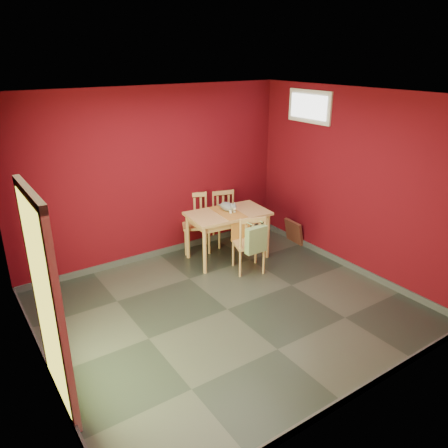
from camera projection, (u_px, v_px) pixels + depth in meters
ground at (227, 309)px, 5.71m from camera, size 4.50×4.50×0.00m
room_shell at (227, 306)px, 5.70m from camera, size 4.50×4.50×4.50m
doorway at (45, 298)px, 3.83m from camera, size 0.06×1.01×2.13m
window at (309, 106)px, 6.78m from camera, size 0.05×0.90×0.50m
outlet_plate at (238, 219)px, 7.97m from camera, size 0.08×0.02×0.12m
dining_table at (228, 218)px, 6.91m from camera, size 1.32×0.85×0.79m
table_runner at (232, 218)px, 6.80m from camera, size 0.39×0.72×0.35m
chair_far_left at (196, 222)px, 7.31m from camera, size 0.60×0.60×0.96m
chair_far_right at (225, 217)px, 7.57m from camera, size 0.53×0.53×0.91m
chair_near at (249, 243)px, 6.55m from camera, size 0.55×0.55×0.93m
tote_bag at (256, 240)px, 6.31m from camera, size 0.33×0.20×0.46m
cat at (227, 205)px, 6.91m from camera, size 0.29×0.41×0.19m
picture_frame at (294, 232)px, 7.65m from camera, size 0.16×0.42×0.41m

